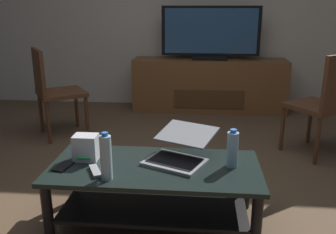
% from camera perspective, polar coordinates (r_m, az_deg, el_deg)
% --- Properties ---
extents(ground_plane, '(7.68, 7.68, 0.00)m').
position_cam_1_polar(ground_plane, '(2.68, 0.17, -12.14)').
color(ground_plane, brown).
extents(coffee_table, '(1.25, 0.59, 0.39)m').
position_cam_1_polar(coffee_table, '(2.25, -2.05, -10.34)').
color(coffee_table, black).
rests_on(coffee_table, ground).
extents(media_cabinet, '(1.90, 0.44, 0.65)m').
position_cam_1_polar(media_cabinet, '(4.71, 6.36, 4.93)').
color(media_cabinet, brown).
rests_on(media_cabinet, ground).
extents(television, '(1.19, 0.20, 0.64)m').
position_cam_1_polar(television, '(4.60, 6.63, 12.65)').
color(television, black).
rests_on(television, media_cabinet).
extents(dining_chair, '(0.62, 0.62, 0.93)m').
position_cam_1_polar(dining_chair, '(3.45, 23.25, 2.37)').
color(dining_chair, '#59331E').
rests_on(dining_chair, ground).
extents(side_chair, '(0.61, 0.61, 0.90)m').
position_cam_1_polar(side_chair, '(3.86, -17.43, 4.31)').
color(side_chair, '#59331E').
rests_on(side_chair, ground).
extents(laptop, '(0.48, 0.51, 0.18)m').
position_cam_1_polar(laptop, '(2.25, 1.83, -5.17)').
color(laptop, gray).
rests_on(laptop, coffee_table).
extents(router_box, '(0.14, 0.11, 0.16)m').
position_cam_1_polar(router_box, '(2.30, -12.59, -4.63)').
color(router_box, silver).
rests_on(router_box, coffee_table).
extents(water_bottle_near, '(0.06, 0.06, 0.27)m').
position_cam_1_polar(water_bottle_near, '(2.01, -9.60, -6.19)').
color(water_bottle_near, silver).
rests_on(water_bottle_near, coffee_table).
extents(water_bottle_far, '(0.07, 0.07, 0.23)m').
position_cam_1_polar(water_bottle_far, '(2.18, 9.97, -4.93)').
color(water_bottle_far, '#99C6E5').
rests_on(water_bottle_far, coffee_table).
extents(cell_phone, '(0.10, 0.15, 0.01)m').
position_cam_1_polar(cell_phone, '(2.26, -15.94, -7.38)').
color(cell_phone, black).
rests_on(cell_phone, coffee_table).
extents(tv_remote, '(0.11, 0.16, 0.02)m').
position_cam_1_polar(tv_remote, '(2.14, -11.23, -8.24)').
color(tv_remote, '#99999E').
rests_on(tv_remote, coffee_table).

